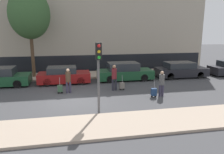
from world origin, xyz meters
TOP-DOWN VIEW (x-y plane):
  - ground_plane at (0.00, 0.00)m, footprint 80.00×80.00m
  - sidewalk_near at (0.00, -3.75)m, footprint 28.00×2.50m
  - sidewalk_far at (0.00, 7.00)m, footprint 28.00×3.00m
  - building_facade at (0.00, 10.57)m, footprint 28.00×2.79m
  - parked_car_0 at (-5.24, 4.50)m, footprint 4.01×1.82m
  - parked_car_1 at (-0.69, 4.51)m, footprint 3.95×1.77m
  - parked_car_2 at (4.22, 4.69)m, footprint 4.52×1.80m
  - parked_car_3 at (9.30, 4.75)m, footprint 4.41×1.78m
  - pedestrian_left at (-0.33, 1.75)m, footprint 0.35×0.34m
  - trolley_left at (-0.88, 1.74)m, footprint 0.34×0.29m
  - pedestrian_center at (2.77, 1.79)m, footprint 0.35×0.34m
  - trolley_center at (3.32, 1.77)m, footprint 0.34×0.29m
  - pedestrian_right at (5.41, -0.11)m, footprint 0.35×0.34m
  - trolley_right at (4.88, -0.23)m, footprint 0.34×0.29m
  - traffic_light at (1.17, -2.36)m, footprint 0.28×0.47m
  - parked_bicycle at (4.28, 6.62)m, footprint 1.77×0.06m
  - bare_tree_near_crossing at (-3.27, 6.94)m, footprint 3.34×3.34m

SIDE VIEW (x-z plane):
  - ground_plane at x=0.00m, z-range 0.00..0.00m
  - sidewalk_near at x=0.00m, z-range 0.00..0.12m
  - sidewalk_far at x=0.00m, z-range 0.00..0.12m
  - trolley_center at x=3.32m, z-range -0.21..0.86m
  - trolley_left at x=-0.88m, z-range -0.21..0.88m
  - trolley_right at x=4.88m, z-range -0.21..0.90m
  - parked_bicycle at x=4.28m, z-range 0.01..0.97m
  - parked_car_1 at x=-0.69m, z-range -0.03..1.27m
  - parked_car_3 at x=9.30m, z-range -0.04..1.31m
  - parked_car_0 at x=-5.24m, z-range -0.05..1.36m
  - parked_car_2 at x=4.22m, z-range -0.05..1.41m
  - pedestrian_right at x=5.41m, z-range 0.11..1.74m
  - pedestrian_left at x=-0.33m, z-range 0.11..1.75m
  - pedestrian_center at x=2.77m, z-range 0.13..1.90m
  - traffic_light at x=1.17m, z-range 0.77..4.34m
  - bare_tree_near_crossing at x=-3.27m, z-range 1.70..8.97m
  - building_facade at x=0.00m, z-range -0.01..10.83m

